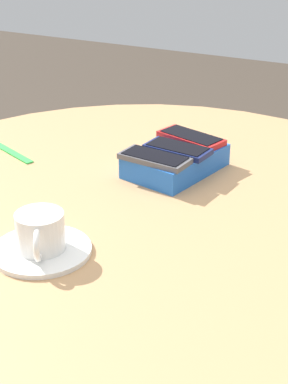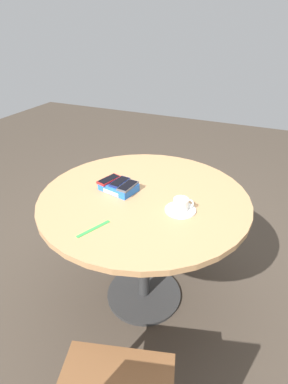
{
  "view_description": "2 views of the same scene",
  "coord_description": "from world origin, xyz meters",
  "px_view_note": "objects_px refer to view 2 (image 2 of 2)",
  "views": [
    {
      "loc": [
        0.9,
        0.45,
        1.26
      ],
      "look_at": [
        0.0,
        0.0,
        0.78
      ],
      "focal_mm": 60.0,
      "sensor_mm": 36.0,
      "label": 1
    },
    {
      "loc": [
        0.55,
        -1.25,
        1.57
      ],
      "look_at": [
        0.0,
        0.0,
        0.78
      ],
      "focal_mm": 28.0,
      "sensor_mm": 36.0,
      "label": 2
    }
  ],
  "objects_px": {
    "phone_box": "(119,187)",
    "saucer": "(180,210)",
    "coffee_cup": "(181,204)",
    "round_table": "(144,214)",
    "phone_gray": "(128,186)",
    "lanyard_strap": "(94,229)",
    "phone_red": "(109,179)",
    "phone_navy": "(120,182)"
  },
  "relations": [
    {
      "from": "round_table",
      "to": "coffee_cup",
      "type": "bearing_deg",
      "value": -15.34
    },
    {
      "from": "phone_box",
      "to": "lanyard_strap",
      "type": "relative_size",
      "value": 1.23
    },
    {
      "from": "phone_navy",
      "to": "lanyard_strap",
      "type": "xyz_separation_m",
      "value": [
        0.06,
        -0.36,
        -0.05
      ]
    },
    {
      "from": "phone_red",
      "to": "coffee_cup",
      "type": "xyz_separation_m",
      "value": [
        0.43,
        -0.07,
        -0.01
      ]
    },
    {
      "from": "coffee_cup",
      "to": "lanyard_strap",
      "type": "relative_size",
      "value": 0.55
    },
    {
      "from": "round_table",
      "to": "phone_navy",
      "type": "bearing_deg",
      "value": -179.74
    },
    {
      "from": "phone_box",
      "to": "saucer",
      "type": "xyz_separation_m",
      "value": [
        0.37,
        -0.06,
        -0.02
      ]
    },
    {
      "from": "coffee_cup",
      "to": "phone_red",
      "type": "bearing_deg",
      "value": 171.39
    },
    {
      "from": "coffee_cup",
      "to": "saucer",
      "type": "bearing_deg",
      "value": -150.17
    },
    {
      "from": "phone_box",
      "to": "coffee_cup",
      "type": "height_order",
      "value": "coffee_cup"
    },
    {
      "from": "round_table",
      "to": "phone_gray",
      "type": "distance_m",
      "value": 0.19
    },
    {
      "from": "round_table",
      "to": "lanyard_strap",
      "type": "height_order",
      "value": "lanyard_strap"
    },
    {
      "from": "phone_box",
      "to": "coffee_cup",
      "type": "distance_m",
      "value": 0.38
    },
    {
      "from": "phone_navy",
      "to": "saucer",
      "type": "bearing_deg",
      "value": -9.62
    },
    {
      "from": "phone_red",
      "to": "phone_gray",
      "type": "height_order",
      "value": "phone_red"
    },
    {
      "from": "phone_red",
      "to": "round_table",
      "type": "bearing_deg",
      "value": -1.16
    },
    {
      "from": "lanyard_strap",
      "to": "phone_red",
      "type": "bearing_deg",
      "value": 108.67
    },
    {
      "from": "saucer",
      "to": "lanyard_strap",
      "type": "bearing_deg",
      "value": -135.98
    },
    {
      "from": "round_table",
      "to": "phone_gray",
      "type": "height_order",
      "value": "phone_gray"
    },
    {
      "from": "round_table",
      "to": "saucer",
      "type": "xyz_separation_m",
      "value": [
        0.22,
        -0.06,
        0.12
      ]
    },
    {
      "from": "coffee_cup",
      "to": "phone_gray",
      "type": "bearing_deg",
      "value": 172.32
    },
    {
      "from": "phone_gray",
      "to": "coffee_cup",
      "type": "relative_size",
      "value": 1.44
    },
    {
      "from": "phone_red",
      "to": "phone_navy",
      "type": "height_order",
      "value": "same"
    },
    {
      "from": "phone_gray",
      "to": "phone_box",
      "type": "bearing_deg",
      "value": 167.57
    },
    {
      "from": "saucer",
      "to": "lanyard_strap",
      "type": "distance_m",
      "value": 0.43
    },
    {
      "from": "phone_box",
      "to": "saucer",
      "type": "height_order",
      "value": "phone_box"
    },
    {
      "from": "round_table",
      "to": "coffee_cup",
      "type": "distance_m",
      "value": 0.28
    },
    {
      "from": "round_table",
      "to": "saucer",
      "type": "height_order",
      "value": "saucer"
    },
    {
      "from": "phone_navy",
      "to": "phone_gray",
      "type": "height_order",
      "value": "same"
    },
    {
      "from": "phone_navy",
      "to": "coffee_cup",
      "type": "relative_size",
      "value": 1.37
    },
    {
      "from": "lanyard_strap",
      "to": "phone_box",
      "type": "bearing_deg",
      "value": 99.88
    },
    {
      "from": "phone_red",
      "to": "saucer",
      "type": "height_order",
      "value": "phone_red"
    },
    {
      "from": "phone_red",
      "to": "phone_navy",
      "type": "distance_m",
      "value": 0.07
    },
    {
      "from": "phone_red",
      "to": "lanyard_strap",
      "type": "xyz_separation_m",
      "value": [
        0.12,
        -0.36,
        -0.05
      ]
    },
    {
      "from": "phone_red",
      "to": "lanyard_strap",
      "type": "relative_size",
      "value": 0.84
    },
    {
      "from": "saucer",
      "to": "phone_gray",
      "type": "bearing_deg",
      "value": 172.04
    },
    {
      "from": "phone_box",
      "to": "phone_gray",
      "type": "xyz_separation_m",
      "value": [
        0.06,
        -0.01,
        0.03
      ]
    },
    {
      "from": "lanyard_strap",
      "to": "coffee_cup",
      "type": "bearing_deg",
      "value": 43.94
    },
    {
      "from": "coffee_cup",
      "to": "phone_box",
      "type": "bearing_deg",
      "value": 171.49
    },
    {
      "from": "round_table",
      "to": "phone_box",
      "type": "xyz_separation_m",
      "value": [
        -0.15,
        -0.01,
        0.14
      ]
    },
    {
      "from": "phone_red",
      "to": "phone_gray",
      "type": "xyz_separation_m",
      "value": [
        0.13,
        -0.02,
        -0.0
      ]
    },
    {
      "from": "saucer",
      "to": "coffee_cup",
      "type": "xyz_separation_m",
      "value": [
        0.0,
        0.0,
        0.03
      ]
    }
  ]
}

